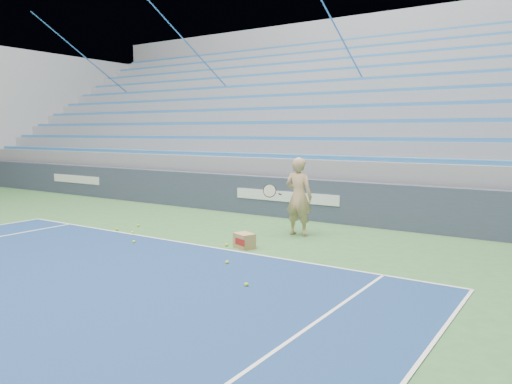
% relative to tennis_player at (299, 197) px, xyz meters
% --- Properties ---
extents(sponsor_barrier, '(30.00, 0.32, 1.10)m').
position_rel_tennis_player_xyz_m(sponsor_barrier, '(-1.37, 1.92, -0.34)').
color(sponsor_barrier, '#353D51').
rests_on(sponsor_barrier, ground).
extents(bleachers, '(31.00, 9.15, 7.30)m').
position_rel_tennis_player_xyz_m(bleachers, '(-1.38, 7.64, 1.46)').
color(bleachers, gray).
rests_on(bleachers, ground).
extents(tennis_player, '(0.94, 0.84, 1.79)m').
position_rel_tennis_player_xyz_m(tennis_player, '(0.00, 0.00, 0.00)').
color(tennis_player, tan).
rests_on(tennis_player, ground).
extents(ball_box, '(0.49, 0.44, 0.30)m').
position_rel_tennis_player_xyz_m(ball_box, '(-0.30, -1.72, -0.74)').
color(ball_box, '#A78351').
rests_on(ball_box, ground).
extents(tennis_ball_0, '(0.07, 0.07, 0.07)m').
position_rel_tennis_player_xyz_m(tennis_ball_0, '(0.15, -2.91, -0.86)').
color(tennis_ball_0, '#AEDC2D').
rests_on(tennis_ball_0, ground).
extents(tennis_ball_1, '(0.07, 0.07, 0.07)m').
position_rel_tennis_player_xyz_m(tennis_ball_1, '(-3.87, -1.94, -0.86)').
color(tennis_ball_1, '#AEDC2D').
rests_on(tennis_ball_1, ground).
extents(tennis_ball_2, '(0.07, 0.07, 0.07)m').
position_rel_tennis_player_xyz_m(tennis_ball_2, '(-0.69, -1.80, -0.86)').
color(tennis_ball_2, '#AEDC2D').
rests_on(tennis_ball_2, ground).
extents(tennis_ball_3, '(0.07, 0.07, 0.07)m').
position_rel_tennis_player_xyz_m(tennis_ball_3, '(1.19, -3.80, -0.86)').
color(tennis_ball_3, '#AEDC2D').
rests_on(tennis_ball_3, ground).
extents(tennis_ball_4, '(0.07, 0.07, 0.07)m').
position_rel_tennis_player_xyz_m(tennis_ball_4, '(-3.28, -2.01, -0.86)').
color(tennis_ball_4, '#AEDC2D').
rests_on(tennis_ball_4, ground).
extents(tennis_ball_5, '(0.07, 0.07, 0.07)m').
position_rel_tennis_player_xyz_m(tennis_ball_5, '(-2.50, -2.67, -0.86)').
color(tennis_ball_5, '#AEDC2D').
rests_on(tennis_ball_5, ground).
extents(tennis_ball_6, '(0.07, 0.07, 0.07)m').
position_rel_tennis_player_xyz_m(tennis_ball_6, '(-3.81, -1.32, -0.86)').
color(tennis_ball_6, '#AEDC2D').
rests_on(tennis_ball_6, ground).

